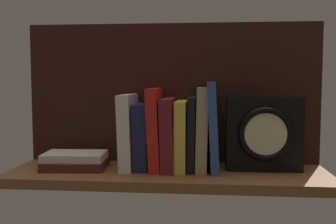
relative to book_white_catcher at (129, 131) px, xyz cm
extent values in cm
cube|color=brown|center=(11.02, -3.04, -11.30)|extent=(84.22, 24.93, 2.50)
cube|color=black|center=(11.02, 8.82, 10.06)|extent=(84.22, 1.20, 40.21)
cube|color=silver|center=(0.00, 0.00, 0.00)|extent=(3.88, 15.19, 20.19)
cube|color=#192147|center=(3.85, 0.00, -1.26)|extent=(4.14, 13.02, 17.64)
cube|color=red|center=(7.50, 0.00, 0.84)|extent=(3.85, 16.12, 21.89)
cube|color=maroon|center=(10.95, 0.00, -0.51)|extent=(3.98, 16.44, 19.18)
cube|color=gold|center=(14.42, 0.00, -0.87)|extent=(2.98, 15.36, 18.37)
cube|color=black|center=(17.19, 0.00, -0.33)|extent=(2.24, 14.07, 19.47)
cube|color=tan|center=(19.97, 0.00, 0.94)|extent=(3.38, 13.20, 22.02)
cube|color=#2D4C8E|center=(22.83, 0.00, 1.70)|extent=(3.37, 16.11, 23.58)
cube|color=black|center=(36.30, 0.28, -0.16)|extent=(19.78, 5.37, 19.78)
torus|color=black|center=(36.30, -2.80, 0.08)|extent=(14.19, 1.74, 14.19)
cylinder|color=beige|center=(36.30, -2.80, 0.08)|extent=(11.45, 0.60, 11.45)
cube|color=black|center=(35.44, -3.30, -1.03)|extent=(1.95, 0.30, 2.40)
cube|color=black|center=(36.22, -3.30, 2.32)|extent=(0.46, 0.30, 4.49)
torus|color=black|center=(36.30, -2.40, 8.18)|extent=(2.44, 0.44, 2.44)
cube|color=#471E19|center=(-14.31, -2.12, -8.90)|extent=(17.41, 13.64, 2.29)
cube|color=beige|center=(-14.51, -2.16, -6.76)|extent=(16.93, 11.47, 1.99)
camera|label=1|loc=(20.84, -104.84, 13.93)|focal=41.97mm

